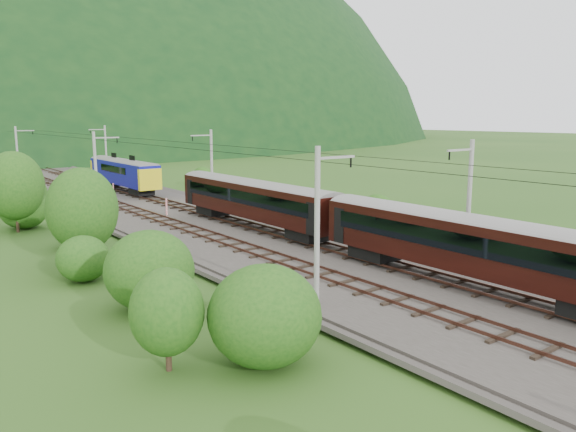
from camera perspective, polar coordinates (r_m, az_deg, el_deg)
ground at (r=32.86m, az=11.23°, el=-7.26°), size 600.00×600.00×0.00m
railbed at (r=39.85m, az=0.40°, el=-3.75°), size 14.00×220.00×0.30m
track_left at (r=38.42m, az=-2.44°, el=-3.95°), size 2.40×220.00×0.27m
track_right at (r=41.28m, az=3.04°, el=-2.96°), size 2.40×220.00×0.27m
catenary_left at (r=55.68m, az=-18.86°, el=4.22°), size 2.54×192.28×8.00m
catenary_right at (r=60.67m, az=-7.82°, el=5.11°), size 2.54×192.28×8.00m
overhead_wires at (r=38.78m, az=0.41°, el=6.27°), size 4.83×198.00×0.03m
hazard_post_near at (r=55.11m, az=-12.24°, el=0.94°), size 0.18×0.18×1.64m
hazard_post_far at (r=71.73m, az=-17.32°, el=2.68°), size 0.14×0.14×1.34m
signal at (r=67.24m, az=-19.59°, el=2.52°), size 0.22×0.22×2.01m
vegetation_left at (r=47.83m, az=-23.94°, el=0.38°), size 12.50×147.10×6.87m
vegetation_right at (r=41.68m, az=23.91°, el=-2.31°), size 6.87×103.95×3.23m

